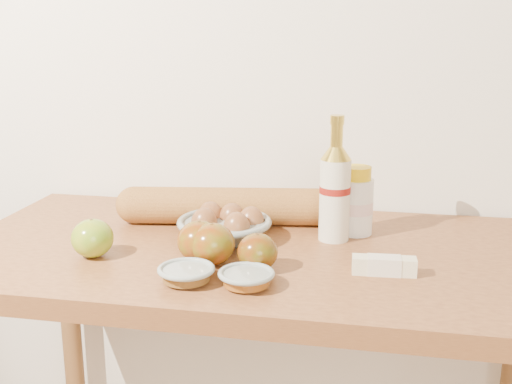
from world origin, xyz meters
TOP-DOWN VIEW (x-y plane):
  - back_wall at (0.00, 1.51)m, footprint 3.50×0.02m
  - table at (0.00, 1.18)m, footprint 1.20×0.60m
  - bourbon_bottle at (0.14, 1.26)m, footprint 0.08×0.08m
  - cream_bottle at (0.18, 1.31)m, footprint 0.08×0.08m
  - egg_bowl at (-0.08, 1.22)m, footprint 0.23×0.23m
  - baguette at (-0.10, 1.32)m, footprint 0.49×0.15m
  - apple_yellowgreen at (-0.30, 1.07)m, footprint 0.08×0.08m
  - apple_redgreen_front at (-0.07, 1.08)m, footprint 0.09×0.09m
  - apple_redgreen_right at (0.02, 1.07)m, footprint 0.07×0.07m
  - sugar_bowl at (-0.09, 0.99)m, footprint 0.12×0.12m
  - syrup_bowl at (0.02, 0.99)m, footprint 0.12×0.12m
  - butter_stick at (0.24, 1.09)m, footprint 0.11×0.04m
  - apple_extra at (-0.09, 1.09)m, footprint 0.09×0.09m

SIDE VIEW (x-z plane):
  - table at x=0.00m, z-range 0.33..1.23m
  - syrup_bowl at x=0.02m, z-range 0.90..0.93m
  - sugar_bowl at x=-0.09m, z-range 0.90..0.93m
  - butter_stick at x=0.24m, z-range 0.90..0.93m
  - egg_bowl at x=-0.08m, z-range 0.89..0.96m
  - apple_redgreen_right at x=0.02m, z-range 0.90..0.97m
  - apple_yellowgreen at x=-0.30m, z-range 0.90..0.97m
  - apple_redgreen_front at x=-0.07m, z-range 0.90..0.98m
  - apple_extra at x=-0.09m, z-range 0.90..0.98m
  - baguette at x=-0.10m, z-range 0.90..0.98m
  - cream_bottle at x=0.18m, z-range 0.89..1.04m
  - bourbon_bottle at x=0.14m, z-range 0.88..1.13m
  - back_wall at x=0.00m, z-range 0.00..2.60m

